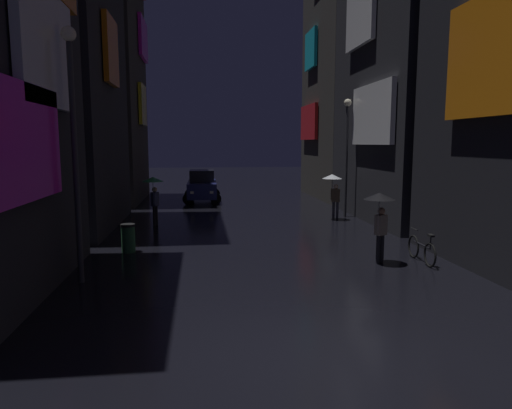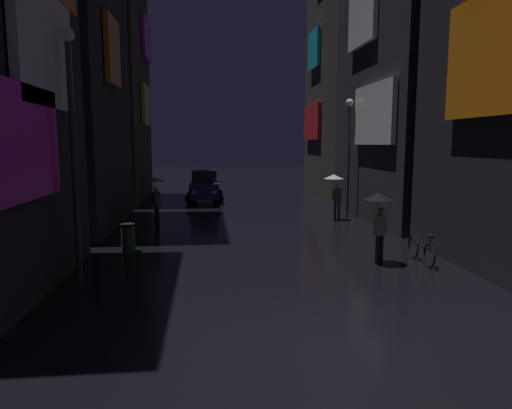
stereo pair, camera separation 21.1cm
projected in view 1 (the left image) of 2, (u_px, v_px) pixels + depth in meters
The scene contains 11 objects.
ground_plane at pixel (319, 357), 7.61m from camera, with size 120.00×120.00×0.00m, color black.
building_left_far at pixel (103, 40), 26.88m from camera, with size 4.25×7.60×19.09m.
building_right_far at pixel (348, 11), 28.65m from camera, with size 4.25×8.16×23.62m.
pedestrian_midstreet_left_black at pixel (380, 208), 13.30m from camera, with size 0.90×0.90×2.12m.
pedestrian_foreground_left_clear at pixel (333, 184), 20.97m from camera, with size 0.90×0.90×2.12m.
pedestrian_foreground_right_green at pixel (154, 187), 19.46m from camera, with size 0.90×0.90×2.12m.
bicycle_parked_at_storefront at pixel (422, 250), 13.59m from camera, with size 0.14×1.82×0.96m.
car_distant at pixel (202, 186), 27.79m from camera, with size 2.29×4.17×1.92m.
streetlamp_left_near at pixel (74, 129), 11.18m from camera, with size 0.36×0.36×6.32m.
streetlamp_right_far at pixel (347, 144), 21.62m from camera, with size 0.36×0.36×5.60m.
trash_bin at pixel (128, 238), 14.88m from camera, with size 0.46×0.46×0.93m.
Camera 1 is at (-1.92, -7.02, 3.55)m, focal length 32.00 mm.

